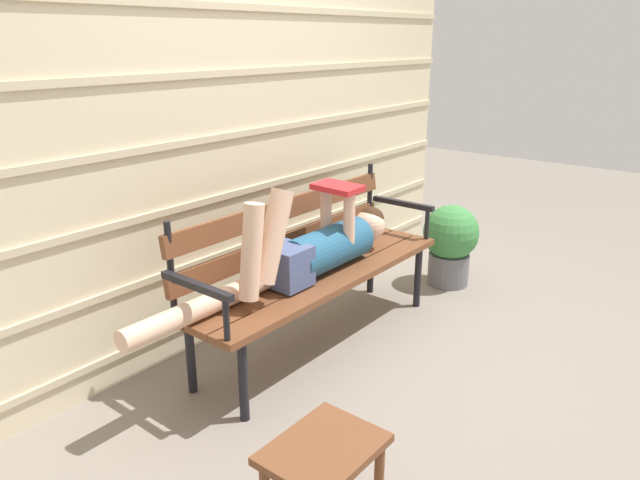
% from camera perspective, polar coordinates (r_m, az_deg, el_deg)
% --- Properties ---
extents(ground_plane, '(12.00, 12.00, 0.00)m').
position_cam_1_polar(ground_plane, '(3.39, 0.79, -10.12)').
color(ground_plane, gray).
extents(house_siding, '(4.14, 0.08, 2.28)m').
position_cam_1_polar(house_siding, '(3.41, -7.34, 10.27)').
color(house_siding, beige).
rests_on(house_siding, ground).
extents(park_bench, '(1.75, 0.48, 0.87)m').
position_cam_1_polar(park_bench, '(3.26, -0.95, -1.99)').
color(park_bench, brown).
rests_on(park_bench, ground).
extents(reclining_person, '(1.77, 0.26, 0.55)m').
position_cam_1_polar(reclining_person, '(3.12, -0.92, -0.87)').
color(reclining_person, '#23567A').
extents(footstool, '(0.41, 0.31, 0.34)m').
position_cam_1_polar(footstool, '(2.17, 0.33, -20.49)').
color(footstool, brown).
rests_on(footstool, ground).
extents(potted_plant, '(0.38, 0.38, 0.57)m').
position_cam_1_polar(potted_plant, '(4.18, 12.41, -0.13)').
color(potted_plant, slate).
rests_on(potted_plant, ground).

